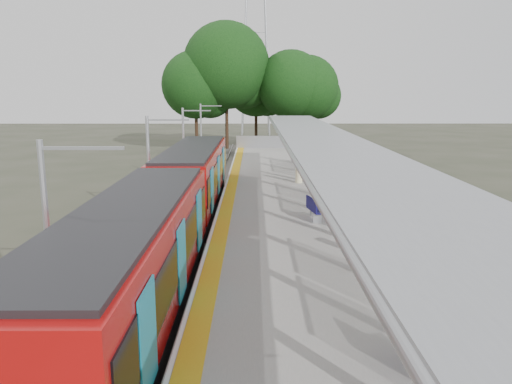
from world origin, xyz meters
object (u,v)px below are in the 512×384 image
Objects in this scene: train at (173,204)px; bench_mid at (314,208)px; bench_far at (303,157)px; info_pillar_far at (299,170)px; litter_bin at (354,239)px; bench_near at (415,344)px.

train reaches higher than bench_mid.
info_pillar_far is (-1.07, -8.45, 0.28)m from bench_far.
bench_far reaches higher than litter_bin.
bench_far is at bearing 74.73° from bench_mid.
train is 30.94× the size of litter_bin.
bench_far is at bearing 89.18° from litter_bin.
bench_far is at bearing 88.78° from info_pillar_far.
bench_near is 0.77× the size of info_pillar_far.
bench_mid is at bearing -84.91° from info_pillar_far.
bench_far is 8.52m from info_pillar_far.
train is 18.56× the size of bench_mid.
train is 17.58× the size of bench_far.
train is 18.97× the size of bench_near.
info_pillar_far is (0.14, 9.06, 0.31)m from bench_mid.
bench_near is at bearing -91.90° from litter_bin.
litter_bin is at bearing -22.92° from train.
train is 6.11m from bench_mid.
train is 14.56× the size of info_pillar_far.
bench_near is 1.63× the size of litter_bin.
bench_near is 29.43m from bench_far.
info_pillar_far is at bearing 60.22° from train.
bench_mid is 1.67× the size of litter_bin.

